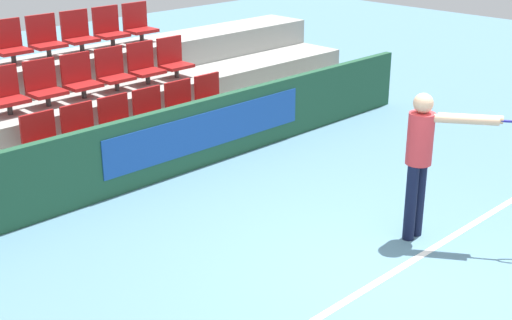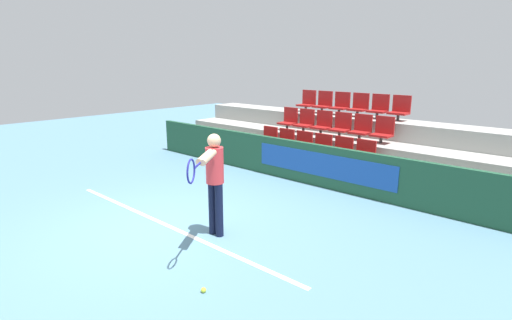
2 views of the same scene
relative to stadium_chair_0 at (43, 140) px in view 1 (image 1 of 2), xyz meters
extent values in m
plane|color=slate|center=(1.40, -4.45, -0.72)|extent=(30.00, 30.00, 0.00)
cube|color=white|center=(1.40, -4.30, -0.72)|extent=(5.91, 0.08, 0.01)
cube|color=#1E4C33|center=(1.40, -0.64, -0.25)|extent=(10.09, 0.12, 0.95)
cube|color=#19479E|center=(2.15, -0.71, -0.20)|extent=(3.51, 0.02, 0.52)
cube|color=#9E9E99|center=(1.40, -0.12, -0.50)|extent=(9.69, 0.88, 0.44)
cube|color=#9E9E99|center=(1.40, 0.76, -0.28)|extent=(9.69, 0.88, 0.88)
cube|color=#9E9E99|center=(1.40, 1.64, -0.06)|extent=(9.69, 0.88, 1.32)
cylinder|color=#333333|center=(0.00, -0.07, -0.20)|extent=(0.07, 0.07, 0.16)
cube|color=#A31919|center=(0.00, -0.07, -0.10)|extent=(0.46, 0.37, 0.05)
cube|color=#A31919|center=(0.00, 0.09, 0.13)|extent=(0.46, 0.04, 0.41)
cylinder|color=#333333|center=(0.56, -0.07, -0.20)|extent=(0.07, 0.07, 0.16)
cube|color=#A31919|center=(0.56, -0.07, -0.10)|extent=(0.46, 0.37, 0.05)
cube|color=#A31919|center=(0.56, 0.09, 0.13)|extent=(0.46, 0.04, 0.41)
cylinder|color=#333333|center=(1.12, -0.07, -0.20)|extent=(0.07, 0.07, 0.16)
cube|color=#A31919|center=(1.12, -0.07, -0.10)|extent=(0.46, 0.37, 0.05)
cube|color=#A31919|center=(1.12, 0.09, 0.13)|extent=(0.46, 0.04, 0.41)
cylinder|color=#333333|center=(1.68, -0.07, -0.20)|extent=(0.07, 0.07, 0.16)
cube|color=#A31919|center=(1.68, -0.07, -0.10)|extent=(0.46, 0.37, 0.05)
cube|color=#A31919|center=(1.68, 0.09, 0.13)|extent=(0.46, 0.04, 0.41)
cylinder|color=#333333|center=(2.24, -0.07, -0.20)|extent=(0.07, 0.07, 0.16)
cube|color=#A31919|center=(2.24, -0.07, -0.10)|extent=(0.46, 0.37, 0.05)
cube|color=#A31919|center=(2.24, 0.09, 0.13)|extent=(0.46, 0.04, 0.41)
cylinder|color=#333333|center=(2.80, -0.07, -0.20)|extent=(0.07, 0.07, 0.16)
cube|color=#A31919|center=(2.80, -0.07, -0.10)|extent=(0.46, 0.37, 0.05)
cube|color=#A31919|center=(2.80, 0.09, 0.13)|extent=(0.46, 0.04, 0.41)
cylinder|color=#333333|center=(0.00, 0.81, 0.23)|extent=(0.07, 0.07, 0.16)
cube|color=#A31919|center=(0.00, 0.81, 0.34)|extent=(0.46, 0.37, 0.05)
cube|color=#A31919|center=(0.00, 0.97, 0.57)|extent=(0.46, 0.04, 0.41)
cylinder|color=#333333|center=(0.56, 0.81, 0.23)|extent=(0.07, 0.07, 0.16)
cube|color=#A31919|center=(0.56, 0.81, 0.34)|extent=(0.46, 0.37, 0.05)
cube|color=#A31919|center=(0.56, 0.97, 0.57)|extent=(0.46, 0.04, 0.41)
cylinder|color=#333333|center=(1.12, 0.81, 0.23)|extent=(0.07, 0.07, 0.16)
cube|color=#A31919|center=(1.12, 0.81, 0.34)|extent=(0.46, 0.37, 0.05)
cube|color=#A31919|center=(1.12, 0.97, 0.57)|extent=(0.46, 0.04, 0.41)
cylinder|color=#333333|center=(1.68, 0.81, 0.23)|extent=(0.07, 0.07, 0.16)
cube|color=#A31919|center=(1.68, 0.81, 0.34)|extent=(0.46, 0.37, 0.05)
cube|color=#A31919|center=(1.68, 0.97, 0.57)|extent=(0.46, 0.04, 0.41)
cylinder|color=#333333|center=(2.24, 0.81, 0.23)|extent=(0.07, 0.07, 0.16)
cube|color=#A31919|center=(2.24, 0.81, 0.34)|extent=(0.46, 0.37, 0.05)
cube|color=#A31919|center=(2.24, 0.97, 0.57)|extent=(0.46, 0.04, 0.41)
cylinder|color=#333333|center=(2.80, 0.81, 0.23)|extent=(0.07, 0.07, 0.16)
cube|color=#A31919|center=(2.80, 0.81, 0.34)|extent=(0.46, 0.37, 0.05)
cube|color=#A31919|center=(2.80, 0.97, 0.57)|extent=(0.46, 0.04, 0.41)
cylinder|color=#333333|center=(0.56, 1.69, 0.67)|extent=(0.07, 0.07, 0.16)
cube|color=#A31919|center=(0.56, 1.69, 0.78)|extent=(0.46, 0.37, 0.05)
cube|color=#A31919|center=(0.56, 1.85, 1.01)|extent=(0.46, 0.04, 0.41)
cylinder|color=#333333|center=(1.12, 1.69, 0.67)|extent=(0.07, 0.07, 0.16)
cube|color=#A31919|center=(1.12, 1.69, 0.78)|extent=(0.46, 0.37, 0.05)
cube|color=#A31919|center=(1.12, 1.85, 1.01)|extent=(0.46, 0.04, 0.41)
cylinder|color=#333333|center=(1.68, 1.69, 0.67)|extent=(0.07, 0.07, 0.16)
cube|color=#A31919|center=(1.68, 1.69, 0.78)|extent=(0.46, 0.37, 0.05)
cube|color=#A31919|center=(1.68, 1.85, 1.01)|extent=(0.46, 0.04, 0.41)
cylinder|color=#333333|center=(2.24, 1.69, 0.67)|extent=(0.07, 0.07, 0.16)
cube|color=#A31919|center=(2.24, 1.69, 0.78)|extent=(0.46, 0.37, 0.05)
cube|color=#A31919|center=(2.24, 1.85, 1.01)|extent=(0.46, 0.04, 0.41)
cylinder|color=#333333|center=(2.80, 1.69, 0.67)|extent=(0.07, 0.07, 0.16)
cube|color=#A31919|center=(2.80, 1.69, 0.78)|extent=(0.46, 0.37, 0.05)
cube|color=#A31919|center=(2.80, 1.85, 1.01)|extent=(0.46, 0.04, 0.41)
cylinder|color=black|center=(2.21, -3.98, -0.28)|extent=(0.13, 0.13, 0.88)
cylinder|color=black|center=(2.37, -3.98, -0.28)|extent=(0.13, 0.13, 0.88)
cylinder|color=red|center=(2.29, -3.98, 0.44)|extent=(0.28, 0.28, 0.57)
sphere|color=tan|center=(2.29, -3.98, 0.84)|extent=(0.21, 0.21, 0.21)
cylinder|color=tan|center=(2.52, -4.37, 0.69)|extent=(0.45, 0.59, 0.09)
cylinder|color=tan|center=(2.60, -4.37, 0.69)|extent=(0.45, 0.59, 0.09)
camera|label=1|loc=(-4.01, -7.85, 2.94)|focal=50.00mm
camera|label=2|loc=(6.83, -8.01, 2.01)|focal=28.00mm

